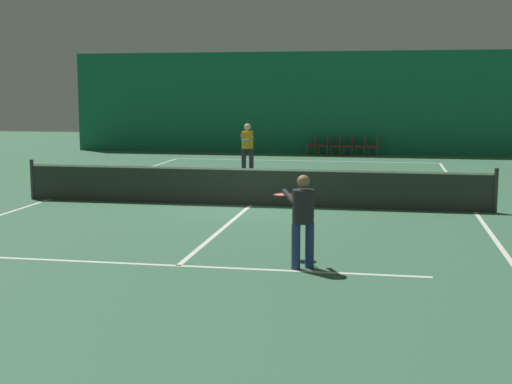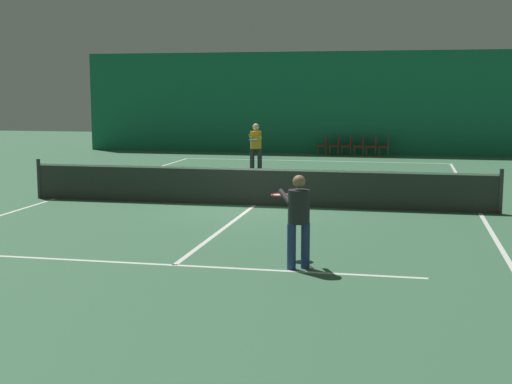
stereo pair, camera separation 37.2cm
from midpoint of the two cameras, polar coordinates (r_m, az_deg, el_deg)
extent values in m
plane|color=#386647|center=(18.08, 0.46, -1.09)|extent=(60.00, 60.00, 0.00)
cube|color=#196B4C|center=(33.10, 5.81, 7.10)|extent=(23.00, 0.12, 4.68)
cube|color=silver|center=(29.74, 5.02, 2.49)|extent=(11.00, 0.10, 0.00)
cube|color=silver|center=(24.32, 3.45, 1.27)|extent=(8.25, 0.10, 0.00)
cube|color=silver|center=(11.99, -5.66, -5.85)|extent=(8.25, 0.10, 0.00)
cube|color=silver|center=(19.90, -15.26, -0.52)|extent=(0.10, 23.80, 0.00)
cube|color=silver|center=(17.83, 18.06, -1.61)|extent=(0.10, 23.80, 0.00)
cube|color=silver|center=(18.08, 0.46, -1.08)|extent=(0.10, 12.80, 0.00)
cube|color=#2D332D|center=(18.01, 0.46, 0.40)|extent=(11.90, 0.02, 0.95)
cube|color=white|center=(17.95, 0.46, 1.83)|extent=(11.90, 0.02, 0.05)
cylinder|color=#333338|center=(20.04, -16.46, 1.03)|extent=(0.10, 0.10, 1.07)
cylinder|color=#333338|center=(17.81, 19.57, 0.04)|extent=(0.10, 0.10, 1.07)
cylinder|color=navy|center=(11.62, 3.78, -4.38)|extent=(0.20, 0.20, 0.76)
cylinder|color=navy|center=(11.70, 4.89, -4.30)|extent=(0.20, 0.20, 0.76)
cylinder|color=#232328|center=(11.54, 4.37, -1.18)|extent=(0.48, 0.48, 0.55)
sphere|color=#936B4C|center=(11.48, 4.39, 0.85)|extent=(0.21, 0.21, 0.21)
cylinder|color=#232328|center=(11.70, 3.29, -0.42)|extent=(0.33, 0.50, 0.22)
cylinder|color=#232328|center=(11.80, 4.59, -0.36)|extent=(0.33, 0.50, 0.22)
cylinder|color=black|center=(12.13, 3.27, -0.43)|extent=(0.17, 0.28, 0.03)
torus|color=red|center=(12.41, 2.80, -0.23)|extent=(0.45, 0.45, 0.03)
cylinder|color=silver|center=(12.41, 2.80, -0.23)|extent=(0.37, 0.37, 0.00)
cylinder|color=#2D2D38|center=(25.46, 0.72, 2.55)|extent=(0.18, 0.18, 0.85)
cylinder|color=#2D2D38|center=(25.49, 0.11, 2.55)|extent=(0.18, 0.18, 0.85)
cylinder|color=gold|center=(25.42, 0.41, 4.20)|extent=(0.44, 0.44, 0.62)
sphere|color=beige|center=(25.39, 0.41, 5.24)|extent=(0.24, 0.24, 0.24)
cylinder|color=gold|center=(25.11, 0.72, 4.47)|extent=(0.17, 0.59, 0.25)
cylinder|color=gold|center=(25.14, 0.00, 4.47)|extent=(0.17, 0.59, 0.25)
cylinder|color=black|center=(24.70, 0.27, 4.24)|extent=(0.06, 0.31, 0.03)
torus|color=#1951B2|center=(24.40, 0.21, 4.19)|extent=(0.37, 0.37, 0.03)
cylinder|color=silver|center=(24.40, 0.21, 4.19)|extent=(0.31, 0.31, 0.00)
cylinder|color=brown|center=(32.87, 5.33, 3.36)|extent=(0.03, 0.03, 0.39)
cylinder|color=brown|center=(32.50, 5.26, 3.31)|extent=(0.03, 0.03, 0.39)
cylinder|color=brown|center=(32.83, 5.99, 3.34)|extent=(0.03, 0.03, 0.39)
cylinder|color=brown|center=(32.46, 5.92, 3.29)|extent=(0.03, 0.03, 0.39)
cube|color=#A51E1E|center=(32.65, 5.63, 3.71)|extent=(0.44, 0.44, 0.05)
cube|color=#A51E1E|center=(32.61, 5.99, 4.10)|extent=(0.04, 0.44, 0.40)
cylinder|color=brown|center=(32.81, 6.30, 3.34)|extent=(0.03, 0.03, 0.39)
cylinder|color=brown|center=(32.44, 6.23, 3.28)|extent=(0.03, 0.03, 0.39)
cylinder|color=brown|center=(32.78, 6.96, 3.32)|extent=(0.03, 0.03, 0.39)
cylinder|color=brown|center=(32.40, 6.90, 3.27)|extent=(0.03, 0.03, 0.39)
cube|color=#A51E1E|center=(32.59, 6.60, 3.69)|extent=(0.44, 0.44, 0.05)
cube|color=#A51E1E|center=(32.56, 6.96, 4.07)|extent=(0.04, 0.44, 0.40)
cylinder|color=brown|center=(32.77, 7.26, 3.31)|extent=(0.03, 0.03, 0.39)
cylinder|color=brown|center=(32.39, 7.21, 3.26)|extent=(0.03, 0.03, 0.39)
cylinder|color=brown|center=(32.74, 7.92, 3.30)|extent=(0.03, 0.03, 0.39)
cylinder|color=brown|center=(32.36, 7.88, 3.24)|extent=(0.03, 0.03, 0.39)
cube|color=#A51E1E|center=(32.54, 7.57, 3.66)|extent=(0.44, 0.44, 0.05)
cube|color=#A51E1E|center=(32.51, 7.93, 4.05)|extent=(0.04, 0.44, 0.40)
cylinder|color=brown|center=(32.73, 8.23, 3.29)|extent=(0.03, 0.03, 0.39)
cylinder|color=brown|center=(32.35, 8.18, 3.24)|extent=(0.03, 0.03, 0.39)
cylinder|color=brown|center=(32.70, 8.89, 3.27)|extent=(0.03, 0.03, 0.39)
cylinder|color=brown|center=(32.32, 8.86, 3.22)|extent=(0.03, 0.03, 0.39)
cube|color=#A51E1E|center=(32.51, 8.55, 3.64)|extent=(0.44, 0.44, 0.05)
cube|color=#A51E1E|center=(32.48, 8.91, 4.03)|extent=(0.04, 0.44, 0.40)
cylinder|color=brown|center=(32.69, 9.20, 3.26)|extent=(0.03, 0.03, 0.39)
cylinder|color=brown|center=(32.32, 9.16, 3.21)|extent=(0.03, 0.03, 0.39)
cylinder|color=brown|center=(32.68, 9.86, 3.25)|extent=(0.03, 0.03, 0.39)
cylinder|color=brown|center=(32.30, 9.84, 3.19)|extent=(0.03, 0.03, 0.39)
cube|color=#A51E1E|center=(32.48, 9.53, 3.61)|extent=(0.44, 0.44, 0.05)
cube|color=#A51E1E|center=(32.46, 9.89, 4.00)|extent=(0.04, 0.44, 0.40)
cylinder|color=brown|center=(32.67, 10.17, 3.24)|extent=(0.03, 0.03, 0.39)
cylinder|color=brown|center=(32.29, 10.15, 3.18)|extent=(0.03, 0.03, 0.39)
cylinder|color=brown|center=(32.66, 10.84, 3.22)|extent=(0.03, 0.03, 0.39)
cylinder|color=brown|center=(32.29, 10.82, 3.16)|extent=(0.03, 0.03, 0.39)
cube|color=#A51E1E|center=(32.46, 10.50, 3.59)|extent=(0.44, 0.44, 0.05)
cube|color=#A51E1E|center=(32.44, 10.87, 3.97)|extent=(0.04, 0.44, 0.40)
camera|label=1|loc=(0.19, -89.25, 0.11)|focal=50.00mm
camera|label=2|loc=(0.19, 90.75, -0.11)|focal=50.00mm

